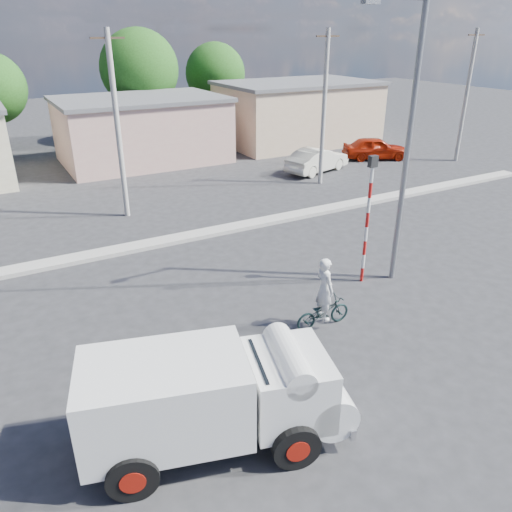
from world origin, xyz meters
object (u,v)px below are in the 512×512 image
bicycle (323,312)px  traffic_pole (368,210)px  car_cream (317,160)px  streetlight (406,135)px  car_red (375,148)px  truck (217,396)px  cyclist (324,298)px

bicycle → traffic_pole: traffic_pole is taller
car_cream → traffic_pole: size_ratio=1.01×
bicycle → streetlight: streetlight is taller
car_red → truck: bearing=156.0°
cyclist → car_red: size_ratio=0.44×
streetlight → truck: bearing=-154.5°
bicycle → truck: bearing=121.9°
car_cream → traffic_pole: 14.59m
truck → bicycle: truck is taller
car_cream → traffic_pole: (-7.08, -12.62, 1.87)m
bicycle → car_red: bearing=-43.4°
car_red → streetlight: size_ratio=0.47×
truck → streetlight: size_ratio=0.63×
cyclist → car_red: 21.44m
traffic_pole → car_cream: bearing=60.7°
car_cream → traffic_pole: traffic_pole is taller
bicycle → streetlight: 6.06m
car_cream → car_red: (5.28, 0.78, 0.00)m
traffic_pole → truck: bearing=-150.0°
cyclist → car_cream: (9.96, 14.30, -0.22)m
bicycle → streetlight: size_ratio=0.19×
car_red → traffic_pole: 18.33m
truck → streetlight: bearing=41.1°
truck → car_cream: size_ratio=1.29×
traffic_pole → streetlight: 2.56m
bicycle → streetlight: bearing=-68.2°
cyclist → streetlight: 5.72m
cyclist → car_cream: cyclist is taller
traffic_pole → streetlight: size_ratio=0.48×
car_red → bicycle: bearing=158.9°
car_cream → car_red: bearing=-97.9°
traffic_pole → cyclist: bearing=-149.8°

